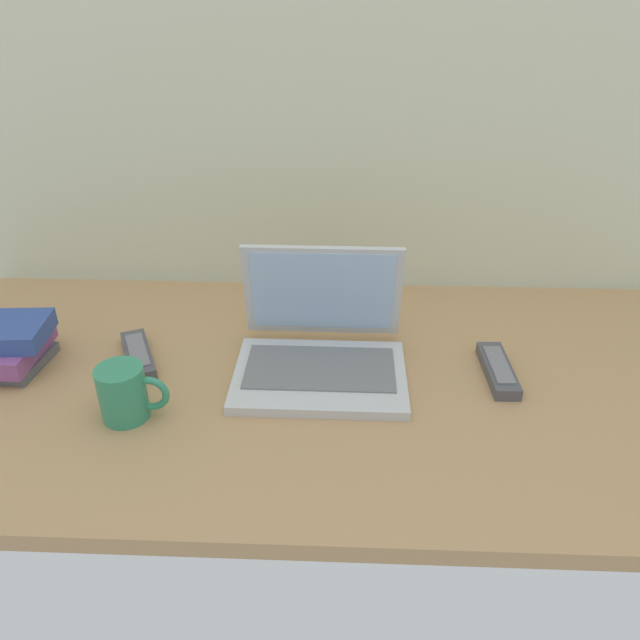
% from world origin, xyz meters
% --- Properties ---
extents(desk, '(1.60, 0.76, 0.03)m').
position_xyz_m(desk, '(0.00, 0.00, 0.01)').
color(desk, tan).
rests_on(desk, ground).
extents(laptop, '(0.31, 0.26, 0.22)m').
position_xyz_m(laptop, '(0.00, 0.03, 0.08)').
color(laptop, silver).
rests_on(laptop, desk).
extents(coffee_mug, '(0.12, 0.08, 0.10)m').
position_xyz_m(coffee_mug, '(-0.31, -0.13, 0.08)').
color(coffee_mug, '#338C66').
rests_on(coffee_mug, desk).
extents(remote_control_near, '(0.05, 0.16, 0.02)m').
position_xyz_m(remote_control_near, '(0.33, 0.02, 0.04)').
color(remote_control_near, '#4C4C51').
rests_on(remote_control_near, desk).
extents(remote_control_far, '(0.11, 0.16, 0.02)m').
position_xyz_m(remote_control_far, '(-0.35, 0.04, 0.04)').
color(remote_control_far, '#4C4C51').
rests_on(remote_control_far, desk).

